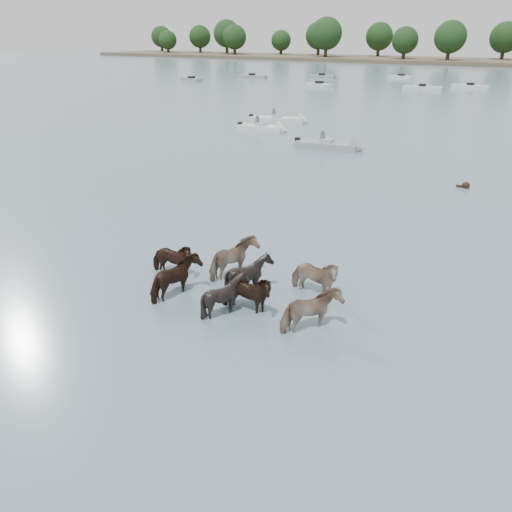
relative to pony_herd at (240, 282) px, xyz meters
The scene contains 9 objects.
ground 2.43m from the pony_herd, 147.93° to the right, with size 400.00×400.00×0.00m, color slate.
shoreline 165.26m from the pony_herd, 115.83° to the left, with size 160.00×30.00×1.00m, color #4C4233.
pony_herd is the anchor object (origin of this frame).
swimming_pony 17.71m from the pony_herd, 78.54° to the left, with size 0.72×0.44×0.44m.
motorboat_a 30.56m from the pony_herd, 118.79° to the left, with size 4.78×2.25×1.92m.
motorboat_b 23.97m from the pony_herd, 106.17° to the left, with size 5.33×2.30×1.92m.
motorboat_f 35.59m from the pony_herd, 116.49° to the left, with size 5.90×3.07×1.92m.
distant_flotilla 76.37m from the pony_herd, 91.78° to the left, with size 104.86×27.95×0.93m.
treeline 164.53m from the pony_herd, 115.00° to the left, with size 146.46×22.76×12.34m.
Camera 1 is at (10.27, -11.05, 7.93)m, focal length 36.05 mm.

